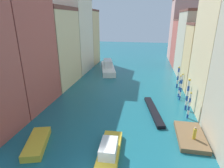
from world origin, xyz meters
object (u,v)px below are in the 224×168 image
at_px(waterfront_dock, 190,136).
at_px(mooring_pole_1, 188,94).
at_px(mooring_pole_4, 178,77).
at_px(mooring_pole_3, 180,86).
at_px(gondola_black, 153,111).
at_px(mooring_pole_0, 189,105).
at_px(motorboat_0, 37,143).
at_px(vaporetto_white, 108,67).
at_px(motorboat_1, 109,153).
at_px(person_on_dock, 195,133).
at_px(mooring_pole_2, 181,87).

xyz_separation_m(waterfront_dock, mooring_pole_1, (0.75, 7.48, 2.33)).
bearing_deg(mooring_pole_4, mooring_pole_3, -94.38).
xyz_separation_m(mooring_pole_4, gondola_black, (-4.98, -11.76, -2.04)).
xyz_separation_m(mooring_pole_0, motorboat_0, (-17.63, -9.57, -1.66)).
relative_size(mooring_pole_0, vaporetto_white, 0.30).
distance_m(waterfront_dock, mooring_pole_1, 7.87).
height_order(mooring_pole_0, mooring_pole_3, mooring_pole_3).
bearing_deg(motorboat_1, gondola_black, 66.71).
bearing_deg(vaporetto_white, mooring_pole_4, -30.81).
xyz_separation_m(vaporetto_white, motorboat_1, (6.94, -32.52, -0.42)).
bearing_deg(mooring_pole_4, motorboat_1, -113.12).
height_order(waterfront_dock, person_on_dock, person_on_dock).
bearing_deg(motorboat_0, mooring_pole_1, 34.36).
bearing_deg(person_on_dock, mooring_pole_2, 88.64).
distance_m(waterfront_dock, mooring_pole_0, 5.22).
bearing_deg(mooring_pole_0, vaporetto_white, 126.03).
xyz_separation_m(person_on_dock, mooring_pole_0, (0.42, 5.72, 0.80)).
xyz_separation_m(person_on_dock, mooring_pole_2, (0.29, 12.06, 1.20)).
bearing_deg(person_on_dock, mooring_pole_4, 87.94).
relative_size(waterfront_dock, mooring_pole_0, 1.43).
bearing_deg(mooring_pole_4, person_on_dock, -92.06).
xyz_separation_m(mooring_pole_1, mooring_pole_3, (-0.31, 5.15, -0.51)).
bearing_deg(mooring_pole_3, motorboat_1, -117.57).
xyz_separation_m(mooring_pole_0, mooring_pole_4, (0.24, 12.59, 0.24)).
height_order(mooring_pole_3, mooring_pole_4, mooring_pole_4).
distance_m(mooring_pole_0, mooring_pole_4, 12.59).
relative_size(mooring_pole_0, gondola_black, 0.43).
distance_m(mooring_pole_0, gondola_black, 5.14).
xyz_separation_m(gondola_black, motorboat_1, (-4.67, -10.86, 0.40)).
bearing_deg(waterfront_dock, mooring_pole_2, 87.77).
xyz_separation_m(waterfront_dock, person_on_dock, (0.15, -0.84, 0.98)).
bearing_deg(gondola_black, vaporetto_white, 118.20).
bearing_deg(person_on_dock, motorboat_1, -154.42).
xyz_separation_m(vaporetto_white, gondola_black, (11.62, -21.66, -0.81)).
relative_size(mooring_pole_1, mooring_pole_4, 1.14).
relative_size(vaporetto_white, motorboat_0, 2.38).
height_order(waterfront_dock, mooring_pole_4, mooring_pole_4).
bearing_deg(motorboat_1, mooring_pole_4, 66.88).
bearing_deg(motorboat_0, mooring_pole_3, 44.72).
bearing_deg(mooring_pole_1, person_on_dock, -94.14).
height_order(mooring_pole_1, mooring_pole_4, mooring_pole_1).
relative_size(motorboat_0, motorboat_1, 0.72).
distance_m(person_on_dock, mooring_pole_2, 12.12).
distance_m(waterfront_dock, mooring_pole_3, 12.77).
bearing_deg(mooring_pole_2, mooring_pole_4, 86.59).
xyz_separation_m(person_on_dock, gondola_black, (-4.33, 6.55, -1.01)).
relative_size(person_on_dock, motorboat_0, 0.28).
relative_size(waterfront_dock, mooring_pole_2, 1.20).
height_order(mooring_pole_0, vaporetto_white, mooring_pole_0).
xyz_separation_m(waterfront_dock, mooring_pole_0, (0.57, 4.87, 1.78)).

